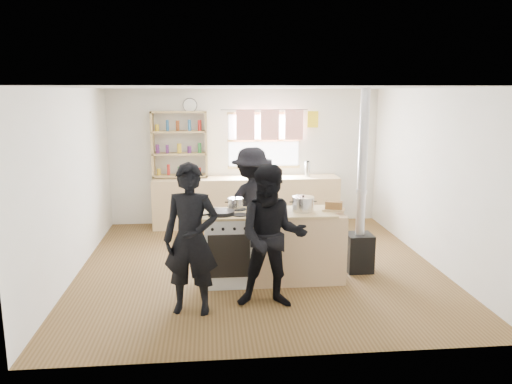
% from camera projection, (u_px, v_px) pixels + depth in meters
% --- Properties ---
extents(ground, '(5.00, 5.00, 0.01)m').
position_uv_depth(ground, '(258.00, 266.00, 7.13)').
color(ground, brown).
rests_on(ground, ground).
extents(back_counter, '(3.40, 0.55, 0.90)m').
position_uv_depth(back_counter, '(246.00, 202.00, 9.21)').
color(back_counter, '#D2B27E').
rests_on(back_counter, ground).
extents(shelving_unit, '(1.00, 0.28, 1.20)m').
position_uv_depth(shelving_unit, '(180.00, 144.00, 9.00)').
color(shelving_unit, tan).
rests_on(shelving_unit, back_counter).
extents(thermos, '(0.10, 0.10, 0.27)m').
position_uv_depth(thermos, '(307.00, 169.00, 9.20)').
color(thermos, silver).
rests_on(thermos, back_counter).
extents(cooking_island, '(1.97, 0.64, 0.93)m').
position_uv_depth(cooking_island, '(274.00, 246.00, 6.52)').
color(cooking_island, white).
rests_on(cooking_island, ground).
extents(skillet_greens, '(0.43, 0.43, 0.05)m').
position_uv_depth(skillet_greens, '(222.00, 212.00, 6.26)').
color(skillet_greens, black).
rests_on(skillet_greens, cooking_island).
extents(roast_tray, '(0.37, 0.35, 0.07)m').
position_uv_depth(roast_tray, '(273.00, 208.00, 6.44)').
color(roast_tray, silver).
rests_on(roast_tray, cooking_island).
extents(stockpot_stove, '(0.20, 0.20, 0.17)m').
position_uv_depth(stockpot_stove, '(235.00, 204.00, 6.55)').
color(stockpot_stove, '#B0B0B2').
rests_on(stockpot_stove, cooking_island).
extents(stockpot_counter, '(0.28, 0.28, 0.21)m').
position_uv_depth(stockpot_counter, '(303.00, 204.00, 6.43)').
color(stockpot_counter, '#BBBBBD').
rests_on(stockpot_counter, cooking_island).
extents(bread_board, '(0.33, 0.28, 0.12)m').
position_uv_depth(bread_board, '(334.00, 207.00, 6.48)').
color(bread_board, tan).
rests_on(bread_board, cooking_island).
extents(flue_heater, '(0.35, 0.35, 2.50)m').
position_uv_depth(flue_heater, '(360.00, 226.00, 6.82)').
color(flue_heater, black).
rests_on(flue_heater, ground).
extents(person_near_left, '(0.68, 0.51, 1.70)m').
position_uv_depth(person_near_left, '(191.00, 239.00, 5.50)').
color(person_near_left, black).
rests_on(person_near_left, ground).
extents(person_near_right, '(0.87, 0.71, 1.66)m').
position_uv_depth(person_near_right, '(272.00, 237.00, 5.66)').
color(person_near_right, black).
rests_on(person_near_right, ground).
extents(person_far, '(1.21, 0.91, 1.67)m').
position_uv_depth(person_far, '(252.00, 204.00, 7.26)').
color(person_far, black).
rests_on(person_far, ground).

